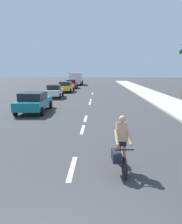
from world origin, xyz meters
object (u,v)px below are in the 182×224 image
parked_car_teal (34,101)px  parked_car_red (72,84)px  delivery_truck (76,78)px  parked_car_yellow (66,86)px  parked_car_white (55,91)px  cyclist (120,146)px

parked_car_teal → parked_car_red: same height
parked_car_teal → delivery_truck: delivery_truck is taller
parked_car_yellow → parked_car_white: bearing=-91.1°
parked_car_white → parked_car_yellow: size_ratio=0.87×
parked_car_red → parked_car_teal: bearing=-91.0°
parked_car_teal → parked_car_yellow: same height
parked_car_red → parked_car_white: bearing=-92.1°
parked_car_teal → parked_car_yellow: 15.52m
parked_car_white → parked_car_yellow: same height
parked_car_teal → delivery_truck: bearing=88.5°
parked_car_teal → parked_car_white: size_ratio=1.19×
cyclist → delivery_truck: (-5.79, 41.43, 0.67)m
cyclist → parked_car_teal: (-5.72, 9.55, 0.01)m
delivery_truck → parked_car_yellow: bearing=-88.5°
parked_car_white → parked_car_red: bearing=86.4°
cyclist → parked_car_red: cyclist is taller
cyclist → delivery_truck: delivery_truck is taller
parked_car_yellow → delivery_truck: (-0.15, 16.36, 0.66)m
parked_car_yellow → parked_car_red: same height
parked_car_teal → parked_car_white: (-0.23, 8.71, -0.01)m
cyclist → parked_car_red: bearing=-84.5°
parked_car_teal → parked_car_yellow: size_ratio=1.03×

